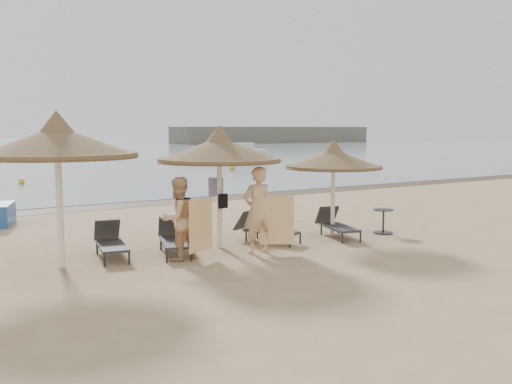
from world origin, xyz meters
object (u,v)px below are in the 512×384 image
palapa_center (219,150)px  lounger_near_right (264,228)px  palapa_right (333,159)px  person_right (257,203)px  lounger_far_right (336,224)px  side_table (383,222)px  palapa_left (57,143)px  lounger_far_left (111,241)px  lounger_near_left (174,238)px  person_left (178,212)px

palapa_center → lounger_near_right: palapa_center is taller
palapa_right → person_right: (-2.75, -0.72, -0.85)m
palapa_center → lounger_near_right: size_ratio=1.66×
lounger_far_right → person_right: 2.90m
lounger_near_right → side_table: size_ratio=2.68×
palapa_left → lounger_near_right: palapa_left is taller
palapa_center → palapa_right: palapa_center is taller
side_table → person_right: size_ratio=0.29×
palapa_left → lounger_far_left: (1.13, 0.42, -2.14)m
side_table → lounger_near_left: bearing=172.0°
person_left → lounger_near_left: bearing=-120.5°
palapa_right → lounger_far_left: bearing=172.9°
palapa_center → person_left: bearing=-155.1°
palapa_center → person_right: (0.42, -0.95, -1.13)m
side_table → palapa_right: bearing=159.8°
palapa_left → side_table: palapa_left is taller
lounger_far_left → lounger_far_right: size_ratio=1.00×
lounger_far_right → side_table: (1.34, -0.33, -0.03)m
palapa_center → palapa_right: (3.17, -0.23, -0.29)m
lounger_far_right → person_right: person_right is taller
palapa_left → person_left: size_ratio=1.54×
palapa_left → lounger_far_left: size_ratio=1.83×
lounger_near_left → person_right: size_ratio=0.80×
lounger_near_left → palapa_left: bearing=-161.8°
palapa_left → lounger_far_right: palapa_left is taller
lounger_near_left → palapa_center: bearing=13.8°
lounger_far_left → lounger_near_left: 1.36m
palapa_left → palapa_center: bearing=-0.8°
person_left → palapa_right: bearing=170.9°
palapa_right → lounger_near_right: (-1.93, 0.28, -1.63)m
lounger_near_left → lounger_near_right: 2.36m
lounger_near_left → person_left: person_left is taller
lounger_far_left → person_left: bearing=-34.2°
palapa_left → lounger_near_right: 5.25m
palapa_right → side_table: 2.18m
lounger_far_right → side_table: size_ratio=2.66×
lounger_near_left → person_right: person_right is taller
lounger_near_right → person_left: bearing=171.1°
lounger_far_left → lounger_far_right: bearing=1.7°
side_table → palapa_center: bearing=171.0°
person_left → person_right: person_right is taller
palapa_right → person_left: size_ratio=1.23×
lounger_near_left → person_left: size_ratio=0.88×
palapa_left → person_left: palapa_left is taller
lounger_near_left → side_table: (5.61, -0.79, -0.04)m
palapa_center → lounger_near_left: 2.21m
palapa_right → lounger_near_right: 2.54m
side_table → lounger_near_right: bearing=166.7°
palapa_left → lounger_near_right: bearing=0.1°
lounger_far_left → palapa_right: bearing=3.3°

